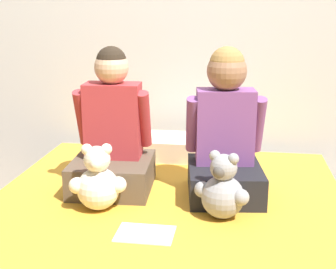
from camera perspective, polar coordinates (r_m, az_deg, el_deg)
name	(u,v)px	position (r m, az deg, el deg)	size (l,w,h in m)	color
child_on_left	(113,138)	(2.10, -6.78, -0.37)	(0.37, 0.37, 0.64)	brown
child_on_right	(225,137)	(2.02, 6.99, -0.26)	(0.36, 0.40, 0.64)	black
teddy_bear_held_by_left_child	(98,182)	(1.91, -8.54, -5.75)	(0.23, 0.17, 0.28)	silver
teddy_bear_held_by_right_child	(223,190)	(1.83, 6.68, -6.78)	(0.21, 0.17, 0.27)	#939399
pillow_at_headboard	(183,147)	(2.56, 1.89, -1.56)	(0.48, 0.27, 0.11)	beige
sign_card	(145,234)	(1.74, -2.81, -11.98)	(0.21, 0.15, 0.00)	white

